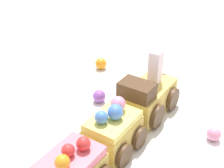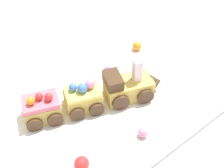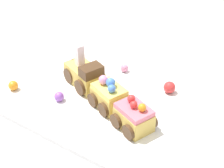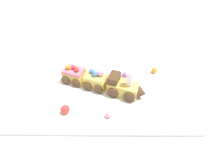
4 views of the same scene
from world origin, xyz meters
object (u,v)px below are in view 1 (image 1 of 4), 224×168
Objects in this scene: cake_car_lemon at (113,131)px; gumball_orange at (101,64)px; gumball_pink at (214,134)px; cake_train_locomotive at (150,95)px; gumball_purple at (99,96)px.

cake_car_lemon reaches higher than gumball_orange.
cake_car_lemon is 3.98× the size of gumball_orange.
cake_car_lemon is at bearing -161.26° from gumball_orange.
gumball_orange is at bearing 39.27° from cake_car_lemon.
cake_car_lemon is 0.15m from gumball_pink.
gumball_orange is at bearing 50.48° from gumball_pink.
cake_train_locomotive is at bearing -136.35° from gumball_orange.
gumball_purple is (0.00, 0.09, -0.02)m from cake_train_locomotive.
gumball_orange is 0.28m from gumball_pink.
gumball_orange is 1.04× the size of gumball_purple.
gumball_purple is at bearing 109.25° from cake_train_locomotive.
gumball_purple is (-0.12, -0.03, -0.00)m from gumball_orange.
cake_car_lemon reaches higher than gumball_pink.
gumball_orange is at bearing 64.18° from cake_train_locomotive.
cake_train_locomotive is 5.95× the size of gumball_orange.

